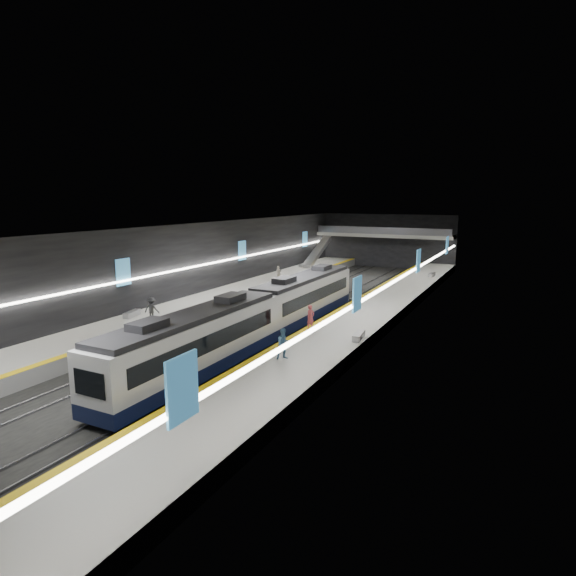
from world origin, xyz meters
The scene contains 26 objects.
ground centered at (0.00, 0.00, 0.00)m, with size 70.00×70.00×0.00m, color black.
ceiling centered at (0.00, 0.00, 8.00)m, with size 20.00×70.00×0.04m, color beige.
wall_left centered at (-10.00, 0.00, 4.00)m, with size 0.04×70.00×8.00m, color black.
wall_right centered at (10.00, 0.00, 4.00)m, with size 0.04×70.00×8.00m, color black.
wall_back centered at (0.00, 35.00, 4.00)m, with size 20.00×0.04×8.00m, color black.
platform_left centered at (-7.50, 0.00, 0.50)m, with size 5.00×70.00×1.00m, color slate.
tile_surface_left centered at (-7.50, 0.00, 1.01)m, with size 5.00×70.00×0.02m, color #AAAAA5.
tactile_strip_left centered at (-5.30, 0.00, 1.02)m, with size 0.60×70.00×0.02m, color yellow.
platform_right centered at (7.50, 0.00, 0.50)m, with size 5.00×70.00×1.00m, color slate.
tile_surface_right centered at (7.50, 0.00, 1.01)m, with size 5.00×70.00×0.02m, color #AAAAA5.
tactile_strip_right centered at (5.30, 0.00, 1.02)m, with size 0.60×70.00×0.02m, color yellow.
rails centered at (0.00, 0.00, 0.06)m, with size 6.52×70.00×0.12m.
train centered at (2.50, -7.36, 2.20)m, with size 2.69×30.04×3.60m.
ad_posters centered at (0.00, 1.00, 4.50)m, with size 19.94×53.50×2.20m.
cove_light_left centered at (-9.80, 0.00, 3.80)m, with size 0.25×68.60×0.12m, color white.
cove_light_right centered at (9.80, 0.00, 3.80)m, with size 0.25×68.60×0.12m, color white.
mezzanine_bridge centered at (0.00, 32.93, 5.04)m, with size 20.00×3.00×1.50m.
escalator centered at (-7.50, 26.00, 2.90)m, with size 1.20×8.00×0.60m, color #99999E.
bench_left_near centered at (-8.84, -8.42, 1.23)m, with size 0.51×1.85×0.45m, color #99999E.
bench_left_far centered at (-8.59, 23.57, 1.21)m, with size 0.48×1.73×0.42m, color #99999E.
bench_right_near centered at (9.50, -6.18, 1.23)m, with size 0.52×1.87×0.46m, color #99999E.
bench_right_far centered at (8.94, 23.01, 1.22)m, with size 0.50×1.80×0.44m, color #99999E.
passenger_right_a centered at (5.65, -5.58, 1.92)m, with size 0.67×0.44×1.85m, color #D54F55.
passenger_right_b centered at (6.85, -12.09, 1.93)m, with size 0.91×0.71×1.86m, color teal.
passenger_left_a centered at (-6.18, 11.73, 1.87)m, with size 1.02×0.42×1.74m, color silver.
passenger_left_b centered at (-6.43, -8.71, 1.92)m, with size 1.19×0.68×1.84m, color #38393F.
Camera 1 is at (19.40, -36.29, 10.45)m, focal length 30.00 mm.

